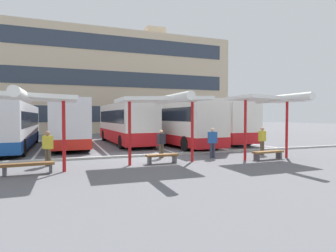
% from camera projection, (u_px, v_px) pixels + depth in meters
% --- Properties ---
extents(ground_plane, '(160.00, 160.00, 0.00)m').
position_uv_depth(ground_plane, '(151.00, 158.00, 15.31)').
color(ground_plane, slate).
extents(terminal_building, '(39.67, 14.92, 17.16)m').
position_uv_depth(terminal_building, '(95.00, 86.00, 44.14)').
color(terminal_building, '#C6B293').
rests_on(terminal_building, ground).
extents(coach_bus_0, '(2.81, 12.48, 3.49)m').
position_uv_depth(coach_bus_0, '(12.00, 126.00, 19.67)').
color(coach_bus_0, silver).
rests_on(coach_bus_0, ground).
extents(coach_bus_1, '(2.89, 12.02, 3.81)m').
position_uv_depth(coach_bus_1, '(67.00, 123.00, 21.88)').
color(coach_bus_1, silver).
rests_on(coach_bus_1, ground).
extents(coach_bus_2, '(2.94, 10.57, 3.67)m').
position_uv_depth(coach_bus_2, '(125.00, 124.00, 23.24)').
color(coach_bus_2, silver).
rests_on(coach_bus_2, ground).
extents(coach_bus_3, '(3.27, 11.97, 3.81)m').
position_uv_depth(coach_bus_3, '(174.00, 123.00, 22.58)').
color(coach_bus_3, silver).
rests_on(coach_bus_3, ground).
extents(coach_bus_4, '(2.83, 12.48, 3.72)m').
position_uv_depth(coach_bus_4, '(206.00, 123.00, 25.84)').
color(coach_bus_4, silver).
rests_on(coach_bus_4, ground).
extents(lane_stripe_1, '(0.16, 14.00, 0.01)m').
position_uv_depth(lane_stripe_1, '(41.00, 148.00, 20.27)').
color(lane_stripe_1, white).
rests_on(lane_stripe_1, ground).
extents(lane_stripe_2, '(0.16, 14.00, 0.01)m').
position_uv_depth(lane_stripe_2, '(98.00, 146.00, 21.67)').
color(lane_stripe_2, white).
rests_on(lane_stripe_2, ground).
extents(lane_stripe_3, '(0.16, 14.00, 0.01)m').
position_uv_depth(lane_stripe_3, '(148.00, 144.00, 23.06)').
color(lane_stripe_3, white).
rests_on(lane_stripe_3, ground).
extents(lane_stripe_4, '(0.16, 14.00, 0.01)m').
position_uv_depth(lane_stripe_4, '(192.00, 142.00, 24.46)').
color(lane_stripe_4, white).
rests_on(lane_stripe_4, ground).
extents(lane_stripe_5, '(0.16, 14.00, 0.01)m').
position_uv_depth(lane_stripe_5, '(232.00, 141.00, 25.85)').
color(lane_stripe_5, white).
rests_on(lane_stripe_5, ground).
extents(waiting_shelter_0, '(3.66, 4.54, 3.20)m').
position_uv_depth(waiting_shelter_0, '(26.00, 99.00, 10.66)').
color(waiting_shelter_0, red).
rests_on(waiting_shelter_0, ground).
extents(bench_0, '(1.94, 0.53, 0.45)m').
position_uv_depth(bench_0, '(28.00, 166.00, 10.93)').
color(bench_0, brown).
rests_on(bench_0, ground).
extents(waiting_shelter_1, '(4.21, 4.68, 3.24)m').
position_uv_depth(waiting_shelter_1, '(164.00, 101.00, 13.15)').
color(waiting_shelter_1, red).
rests_on(waiting_shelter_1, ground).
extents(bench_1, '(1.59, 0.43, 0.45)m').
position_uv_depth(bench_1, '(162.00, 157.00, 13.51)').
color(bench_1, brown).
rests_on(bench_1, ground).
extents(waiting_shelter_2, '(3.72, 4.12, 3.36)m').
position_uv_depth(waiting_shelter_2, '(270.00, 101.00, 14.55)').
color(waiting_shelter_2, red).
rests_on(waiting_shelter_2, ground).
extents(bench_2, '(1.89, 0.56, 0.45)m').
position_uv_depth(bench_2, '(268.00, 153.00, 14.76)').
color(bench_2, brown).
rests_on(bench_2, ground).
extents(platform_kerb, '(44.00, 0.24, 0.12)m').
position_uv_depth(platform_kerb, '(147.00, 155.00, 15.95)').
color(platform_kerb, '#ADADA8').
rests_on(platform_kerb, ground).
extents(waiting_passenger_0, '(0.50, 0.37, 1.55)m').
position_uv_depth(waiting_passenger_0, '(161.00, 142.00, 15.28)').
color(waiting_passenger_0, brown).
rests_on(waiting_passenger_0, ground).
extents(waiting_passenger_1, '(0.48, 0.48, 1.61)m').
position_uv_depth(waiting_passenger_1, '(48.00, 146.00, 12.76)').
color(waiting_passenger_1, brown).
rests_on(waiting_passenger_1, ground).
extents(waiting_passenger_2, '(0.48, 0.23, 1.66)m').
position_uv_depth(waiting_passenger_2, '(213.00, 141.00, 15.23)').
color(waiting_passenger_2, '#33384C').
rests_on(waiting_passenger_2, ground).
extents(waiting_passenger_3, '(0.52, 0.34, 1.64)m').
position_uv_depth(waiting_passenger_3, '(262.00, 139.00, 16.57)').
color(waiting_passenger_3, brown).
rests_on(waiting_passenger_3, ground).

